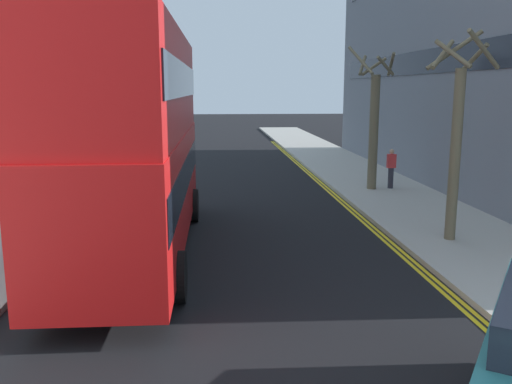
# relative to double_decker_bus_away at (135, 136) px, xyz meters

# --- Properties ---
(sidewalk_right) EXTENTS (4.00, 80.00, 0.14)m
(sidewalk_right) POSITION_rel_double_decker_bus_away_xyz_m (8.92, 3.76, -2.96)
(sidewalk_right) COLOR #ADA89E
(sidewalk_right) RESTS_ON ground
(sidewalk_left) EXTENTS (4.00, 80.00, 0.14)m
(sidewalk_left) POSITION_rel_double_decker_bus_away_xyz_m (-4.08, 3.76, -2.96)
(sidewalk_left) COLOR #ADA89E
(sidewalk_left) RESTS_ON ground
(kerb_line_outer) EXTENTS (0.10, 56.00, 0.01)m
(kerb_line_outer) POSITION_rel_double_decker_bus_away_xyz_m (6.82, 1.76, -3.03)
(kerb_line_outer) COLOR yellow
(kerb_line_outer) RESTS_ON ground
(kerb_line_inner) EXTENTS (0.10, 56.00, 0.01)m
(kerb_line_inner) POSITION_rel_double_decker_bus_away_xyz_m (6.66, 1.76, -3.03)
(kerb_line_inner) COLOR yellow
(kerb_line_inner) RESTS_ON ground
(double_decker_bus_away) EXTENTS (2.90, 10.84, 5.64)m
(double_decker_bus_away) POSITION_rel_double_decker_bus_away_xyz_m (0.00, 0.00, 0.00)
(double_decker_bus_away) COLOR red
(double_decker_bus_away) RESTS_ON ground
(pedestrian_far) EXTENTS (0.34, 0.22, 1.62)m
(pedestrian_far) POSITION_rel_double_decker_bus_away_xyz_m (9.23, 7.83, -2.04)
(pedestrian_far) COLOR #2D2D38
(pedestrian_far) RESTS_ON sidewalk_right
(street_tree_near) EXTENTS (1.69, 1.77, 5.60)m
(street_tree_near) POSITION_rel_double_decker_bus_away_xyz_m (8.36, 0.19, -0.06)
(street_tree_near) COLOR #6B6047
(street_tree_near) RESTS_ON sidewalk_right
(street_tree_mid) EXTENTS (1.79, 1.81, 5.70)m
(street_tree_mid) POSITION_rel_double_decker_bus_away_xyz_m (8.40, 7.76, -0.24)
(street_tree_mid) COLOR #6B6047
(street_tree_mid) RESTS_ON sidewalk_right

